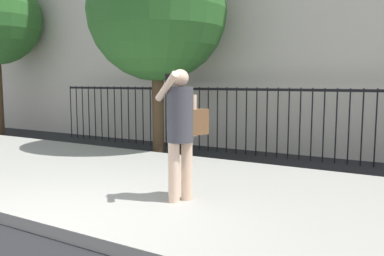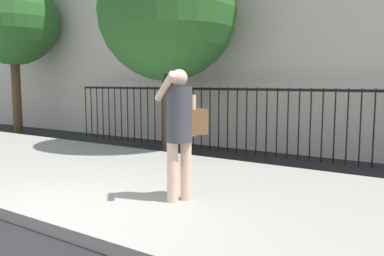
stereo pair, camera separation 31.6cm
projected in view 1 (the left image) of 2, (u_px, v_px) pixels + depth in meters
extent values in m
plane|color=black|center=(47.00, 237.00, 4.49)|extent=(60.00, 60.00, 0.00)
cube|color=#9E9B93|center=(161.00, 187.00, 6.36)|extent=(28.00, 4.40, 0.15)
cube|color=black|center=(252.00, 89.00, 9.35)|extent=(12.00, 0.04, 0.06)
cylinder|color=black|center=(71.00, 112.00, 12.48)|extent=(0.03, 0.03, 1.60)
cylinder|color=black|center=(77.00, 112.00, 12.35)|extent=(0.03, 0.03, 1.60)
cylinder|color=black|center=(83.00, 112.00, 12.22)|extent=(0.03, 0.03, 1.60)
cylinder|color=black|center=(89.00, 113.00, 12.09)|extent=(0.03, 0.03, 1.60)
cylinder|color=black|center=(95.00, 113.00, 11.96)|extent=(0.03, 0.03, 1.60)
cylinder|color=black|center=(102.00, 113.00, 11.83)|extent=(0.03, 0.03, 1.60)
cylinder|color=black|center=(108.00, 114.00, 11.71)|extent=(0.03, 0.03, 1.60)
cylinder|color=black|center=(115.00, 114.00, 11.58)|extent=(0.03, 0.03, 1.60)
cylinder|color=black|center=(122.00, 115.00, 11.45)|extent=(0.03, 0.03, 1.60)
cylinder|color=black|center=(129.00, 115.00, 11.32)|extent=(0.03, 0.03, 1.60)
cylinder|color=black|center=(136.00, 115.00, 11.19)|extent=(0.03, 0.03, 1.60)
cylinder|color=black|center=(143.00, 116.00, 11.06)|extent=(0.03, 0.03, 1.60)
cylinder|color=black|center=(150.00, 116.00, 10.93)|extent=(0.03, 0.03, 1.60)
cylinder|color=black|center=(158.00, 117.00, 10.80)|extent=(0.03, 0.03, 1.60)
cylinder|color=black|center=(166.00, 117.00, 10.67)|extent=(0.03, 0.03, 1.60)
cylinder|color=black|center=(174.00, 117.00, 10.54)|extent=(0.03, 0.03, 1.60)
cylinder|color=black|center=(182.00, 118.00, 10.41)|extent=(0.03, 0.03, 1.60)
cylinder|color=black|center=(191.00, 118.00, 10.28)|extent=(0.03, 0.03, 1.60)
cylinder|color=black|center=(199.00, 119.00, 10.15)|extent=(0.03, 0.03, 1.60)
cylinder|color=black|center=(208.00, 119.00, 10.02)|extent=(0.03, 0.03, 1.60)
cylinder|color=black|center=(217.00, 120.00, 9.89)|extent=(0.03, 0.03, 1.60)
cylinder|color=black|center=(227.00, 120.00, 9.76)|extent=(0.03, 0.03, 1.60)
cylinder|color=black|center=(236.00, 121.00, 9.63)|extent=(0.03, 0.03, 1.60)
cylinder|color=black|center=(246.00, 121.00, 9.50)|extent=(0.03, 0.03, 1.60)
cylinder|color=black|center=(256.00, 122.00, 9.37)|extent=(0.03, 0.03, 1.60)
cylinder|color=black|center=(267.00, 122.00, 9.24)|extent=(0.03, 0.03, 1.60)
cylinder|color=black|center=(277.00, 123.00, 9.11)|extent=(0.03, 0.03, 1.60)
cylinder|color=black|center=(289.00, 124.00, 8.98)|extent=(0.03, 0.03, 1.60)
cylinder|color=black|center=(300.00, 124.00, 8.85)|extent=(0.03, 0.03, 1.60)
cylinder|color=black|center=(312.00, 125.00, 8.72)|extent=(0.03, 0.03, 1.60)
cylinder|color=black|center=(324.00, 125.00, 8.59)|extent=(0.03, 0.03, 1.60)
cylinder|color=black|center=(336.00, 126.00, 8.46)|extent=(0.03, 0.03, 1.60)
cylinder|color=black|center=(349.00, 127.00, 8.34)|extent=(0.03, 0.03, 1.60)
cylinder|color=black|center=(362.00, 128.00, 8.21)|extent=(0.03, 0.03, 1.60)
cylinder|color=black|center=(376.00, 128.00, 8.08)|extent=(0.03, 0.03, 1.60)
cylinder|color=beige|center=(174.00, 172.00, 5.27)|extent=(0.15, 0.15, 0.79)
cylinder|color=beige|center=(187.00, 171.00, 5.38)|extent=(0.15, 0.15, 0.79)
cylinder|color=#3F3F47|center=(180.00, 115.00, 5.24)|extent=(0.46, 0.46, 0.72)
sphere|color=beige|center=(180.00, 78.00, 5.18)|extent=(0.22, 0.22, 0.22)
cylinder|color=beige|center=(167.00, 87.00, 5.09)|extent=(0.49, 0.31, 0.39)
cylinder|color=beige|center=(193.00, 116.00, 5.35)|extent=(0.09, 0.09, 0.55)
cube|color=black|center=(168.00, 79.00, 5.16)|extent=(0.04, 0.07, 0.15)
cube|color=brown|center=(197.00, 122.00, 5.39)|extent=(0.27, 0.32, 0.34)
cylinder|color=#4C3823|center=(158.00, 103.00, 9.52)|extent=(0.28, 0.28, 2.47)
sphere|color=#2D6628|center=(157.00, 11.00, 9.28)|extent=(3.23, 3.23, 3.23)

